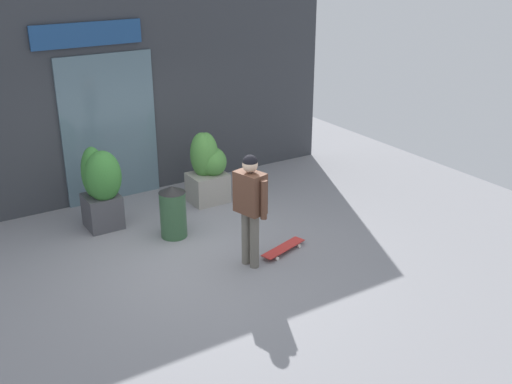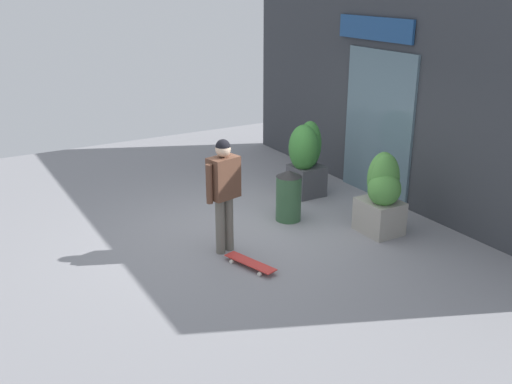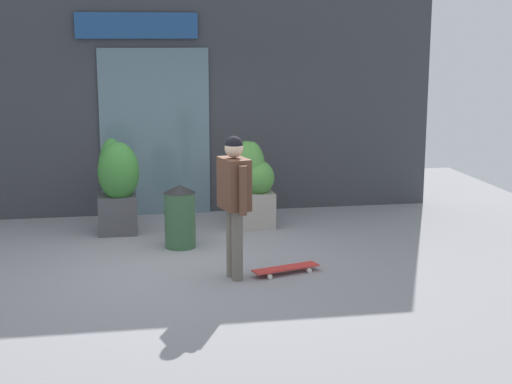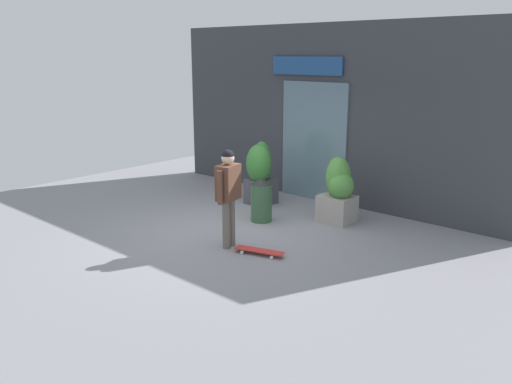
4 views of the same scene
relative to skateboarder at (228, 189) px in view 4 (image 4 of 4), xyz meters
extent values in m
plane|color=gray|center=(-0.48, 0.56, -1.00)|extent=(12.00, 12.00, 0.00)
cube|color=#383A3F|center=(-0.48, 3.51, 0.87)|extent=(8.28, 0.25, 3.73)
cube|color=slate|center=(-0.73, 3.37, 0.27)|extent=(1.66, 0.06, 2.55)
cube|color=navy|center=(-0.95, 3.35, 1.87)|extent=(1.80, 0.05, 0.38)
cylinder|color=#666056|center=(-0.02, 0.08, -0.59)|extent=(0.13, 0.13, 0.81)
cylinder|color=#666056|center=(0.02, -0.08, -0.59)|extent=(0.13, 0.13, 0.81)
cube|color=brown|center=(0.00, 0.00, 0.11)|extent=(0.35, 0.47, 0.58)
cylinder|color=brown|center=(-0.06, 0.25, 0.07)|extent=(0.09, 0.09, 0.55)
cylinder|color=brown|center=(0.06, -0.25, 0.07)|extent=(0.09, 0.09, 0.55)
sphere|color=beige|center=(0.00, 0.00, 0.50)|extent=(0.21, 0.21, 0.21)
sphere|color=black|center=(0.00, 0.00, 0.54)|extent=(0.20, 0.20, 0.20)
cube|color=red|center=(0.61, 0.07, -0.93)|extent=(0.83, 0.41, 0.02)
cylinder|color=silver|center=(0.83, 0.24, -0.97)|extent=(0.06, 0.04, 0.05)
cylinder|color=silver|center=(0.89, 0.05, -0.97)|extent=(0.06, 0.04, 0.05)
cylinder|color=silver|center=(0.33, 0.09, -0.97)|extent=(0.06, 0.04, 0.05)
cylinder|color=silver|center=(0.39, -0.10, -0.97)|extent=(0.06, 0.04, 0.05)
cube|color=gray|center=(0.59, 2.34, -0.74)|extent=(0.64, 0.54, 0.51)
ellipsoid|color=#4C8C3D|center=(0.53, 2.39, -0.15)|extent=(0.40, 0.49, 0.79)
ellipsoid|color=#4C8C3D|center=(0.60, 2.38, -0.15)|extent=(0.38, 0.47, 0.79)
ellipsoid|color=#4C8C3D|center=(0.68, 2.31, -0.27)|extent=(0.47, 0.51, 0.50)
cube|color=#47474C|center=(-1.32, 2.32, -0.73)|extent=(0.53, 0.54, 0.54)
ellipsoid|color=#387A33|center=(-1.29, 2.21, -0.11)|extent=(0.57, 0.50, 0.82)
ellipsoid|color=#387A33|center=(-1.37, 2.40, -0.09)|extent=(0.37, 0.44, 0.85)
cylinder|color=#335938|center=(-0.51, 1.41, -0.63)|extent=(0.40, 0.40, 0.73)
cone|color=black|center=(-0.51, 1.41, -0.22)|extent=(0.41, 0.41, 0.10)
camera|label=1|loc=(-4.04, -6.49, 3.26)|focal=43.12mm
camera|label=2|loc=(6.72, -3.39, 2.65)|focal=40.96mm
camera|label=3|loc=(-1.19, -8.24, 1.73)|focal=53.30mm
camera|label=4|loc=(5.83, -5.86, 2.12)|focal=36.92mm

